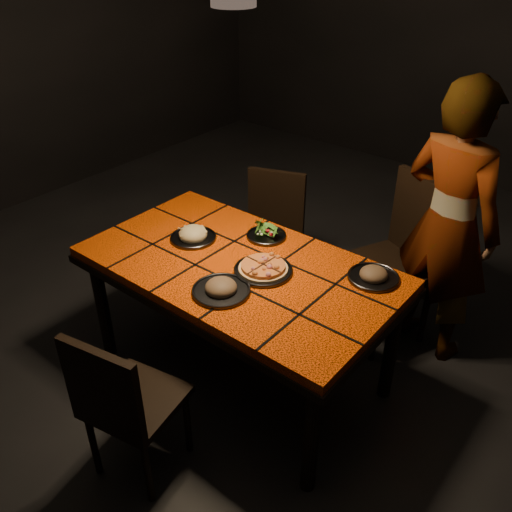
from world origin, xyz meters
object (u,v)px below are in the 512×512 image
Objects in this scene: chair_near at (122,401)px; chair_far_right at (402,251)px; plate_pasta at (193,235)px; chair_far_left at (272,227)px; diner at (448,225)px; plate_pizza at (263,269)px; dining_table at (239,276)px.

chair_far_right is (0.43, 1.73, 0.10)m from chair_near.
chair_far_left is at bearing 92.33° from plate_pasta.
plate_pasta is (-1.05, -0.91, -0.04)m from diner.
plate_pizza is at bearing -107.91° from chair_near.
plate_pasta is (-0.83, -0.88, 0.19)m from chair_far_right.
plate_pizza is 0.50m from plate_pasta.
diner is (0.66, 1.76, 0.33)m from chair_near.
chair_far_left is at bearing -146.96° from chair_far_right.
chair_near is at bearing -79.58° from chair_far_right.
chair_far_right is at bearing -12.04° from chair_far_left.
chair_near is 0.99m from plate_pasta.
plate_pasta is (0.03, -0.75, 0.28)m from chair_far_left.
diner is at bearing 58.90° from plate_pizza.
plate_pizza is at bearing 6.15° from dining_table.
plate_pizza reaches higher than dining_table.
plate_pasta is at bearing -108.34° from chair_far_left.
chair_far_left is 3.42× the size of plate_pasta.
diner is (0.70, 0.94, 0.14)m from dining_table.
diner is at bearing 40.84° from plate_pasta.
chair_far_right is at bearing 21.21° from diner.
dining_table is 0.88m from chair_far_left.
chair_near is at bearing -96.72° from plate_pizza.
chair_far_left is at bearing 116.18° from dining_table.
chair_near is (0.05, -0.83, -0.19)m from dining_table.
chair_far_left reaches higher than plate_pasta.
diner is 1.39m from plate_pasta.
chair_far_left is 0.53× the size of diner.
chair_far_right is (0.86, 0.13, 0.09)m from chair_far_left.
plate_pizza is (0.15, 0.02, 0.10)m from dining_table.
dining_table is 1.90× the size of chair_far_left.
plate_pasta is at bearing 178.54° from plate_pizza.
chair_far_right is 4.04× the size of plate_pasta.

